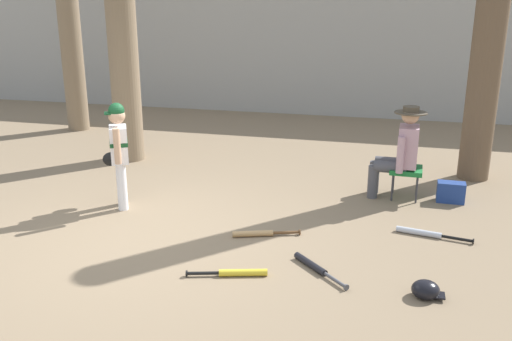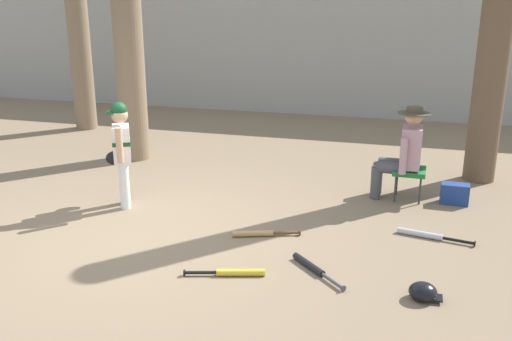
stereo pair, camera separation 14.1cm
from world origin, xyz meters
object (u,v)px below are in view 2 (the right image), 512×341
Objects in this scene: young_ballplayer at (121,148)px; bat_black_composite at (312,267)px; folding_stool at (409,172)px; bat_aluminum_silver at (426,235)px; bat_wood_tan at (258,233)px; batting_helmet_black at (423,292)px; seated_spectator at (403,151)px; tree_behind_spectator at (498,17)px; bat_yellow_trainer at (234,272)px; handbag_beside_stool at (455,194)px.

young_ballplayer reaches higher than bat_black_composite.
bat_aluminum_silver is at bearing -79.41° from folding_stool.
batting_helmet_black is (1.72, -0.89, 0.04)m from bat_wood_tan.
seated_spectator is 2.03× the size of bat_black_composite.
seated_spectator reaches higher than folding_stool.
bat_black_composite is 1.05m from batting_helmet_black.
bat_yellow_trainer is (-2.46, -3.69, -2.20)m from tree_behind_spectator.
seated_spectator is 1.48× the size of bat_aluminum_silver.
bat_yellow_trainer and bat_aluminum_silver have the same top height.
bat_yellow_trainer is (-1.41, -2.58, -0.61)m from seated_spectator.
young_ballplayer is 3.88m from batting_helmet_black.
bat_yellow_trainer is at bearing -128.95° from handbag_beside_stool.
tree_behind_spectator is 6.20× the size of bat_aluminum_silver.
seated_spectator reaches higher than bat_yellow_trainer.
folding_stool reaches higher than bat_aluminum_silver.
seated_spectator is at bearing 48.99° from bat_wood_tan.
tree_behind_spectator is 2.42m from handbag_beside_stool.
batting_helmet_black is at bearing -14.84° from bat_black_composite.
bat_black_composite is (-1.78, -3.39, -2.20)m from tree_behind_spectator.
young_ballplayer is 3.61m from folding_stool.
young_ballplayer is at bearing 143.62° from bat_yellow_trainer.
bat_yellow_trainer is at bearing -120.37° from folding_stool.
tree_behind_spectator is 4.32m from batting_helmet_black.
handbag_beside_stool is at bearing 58.37° from bat_black_composite.
bat_yellow_trainer is 2.61× the size of batting_helmet_black.
bat_wood_tan and bat_black_composite have the same top height.
tree_behind_spectator is 4.32m from bat_wood_tan.
handbag_beside_stool is at bearing -0.48° from folding_stool.
seated_spectator is (-0.10, 0.00, 0.28)m from folding_stool.
folding_stool is 0.61m from handbag_beside_stool.
handbag_beside_stool is 1.18× the size of batting_helmet_black.
bat_black_composite and bat_yellow_trainer have the same top height.
folding_stool is 1.21× the size of handbag_beside_stool.
bat_yellow_trainer is at bearing -118.69° from seated_spectator.
bat_black_composite is at bearing -22.85° from young_ballplayer.
young_ballplayer is at bearing 166.11° from bat_wood_tan.
folding_stool is 0.70× the size of bat_black_composite.
bat_yellow_trainer is 0.92× the size of bat_aluminum_silver.
batting_helmet_black is at bearing -27.34° from bat_wood_tan.
seated_spectator is at bearing 179.34° from handbag_beside_stool.
young_ballplayer reaches higher than folding_stool.
bat_black_composite is 2.06× the size of batting_helmet_black.
young_ballplayer is 2.44m from bat_yellow_trainer.
bat_black_composite is at bearing -110.00° from folding_stool.
handbag_beside_stool is (0.57, -0.00, -0.23)m from folding_stool.
tree_behind_spectator reaches higher than young_ballplayer.
tree_behind_spectator is 4.42m from bat_black_composite.
seated_spectator is at bearing 105.06° from bat_aluminum_silver.
young_ballplayer reaches higher than bat_aluminum_silver.
seated_spectator is at bearing 178.29° from folding_stool.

